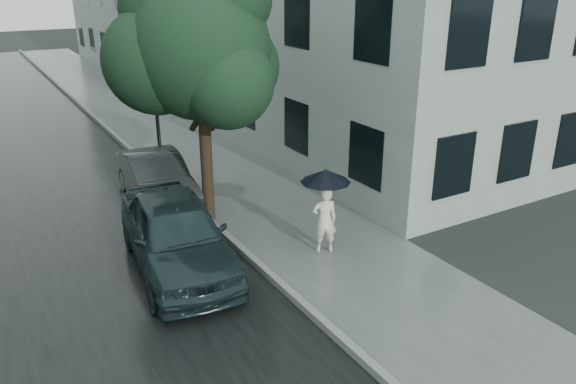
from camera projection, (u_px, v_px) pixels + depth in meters
ground at (380, 293)px, 10.89m from camera, size 120.00×120.00×0.00m
sidewalk at (176, 141)px, 20.62m from camera, size 3.50×60.00×0.01m
kerb_near at (127, 147)px, 19.73m from camera, size 0.15×60.00×0.15m
asphalt_road at (19, 165)px, 18.10m from camera, size 6.85×60.00×0.00m
building_near at (218, 0)px, 27.45m from camera, size 7.02×36.00×9.00m
pedestrian at (324, 220)px, 12.23m from camera, size 0.64×0.53×1.51m
umbrella at (326, 176)px, 11.91m from camera, size 1.32×1.32×1.02m
street_tree at (198, 47)px, 12.71m from camera, size 4.20×3.82×6.27m
lamp_post at (148, 65)px, 17.54m from camera, size 0.84×0.38×5.43m
car_near at (177, 234)px, 11.55m from camera, size 2.35×4.74×1.55m
car_far at (156, 179)px, 14.96m from camera, size 1.63×4.07×1.32m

